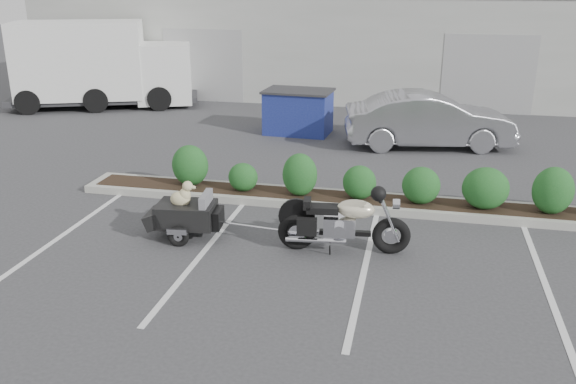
% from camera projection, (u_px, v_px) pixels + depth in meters
% --- Properties ---
extents(ground, '(90.00, 90.00, 0.00)m').
position_uv_depth(ground, '(298.00, 246.00, 10.43)').
color(ground, '#38383A').
rests_on(ground, ground).
extents(planter_kerb, '(12.00, 1.00, 0.15)m').
position_uv_depth(planter_kerb, '(369.00, 203.00, 12.23)').
color(planter_kerb, '#9E9E93').
rests_on(planter_kerb, ground).
extents(building, '(26.00, 10.00, 4.00)m').
position_uv_depth(building, '(380.00, 37.00, 25.42)').
color(building, '#9EA099').
rests_on(building, ground).
extents(motorcycle, '(2.21, 0.81, 1.27)m').
position_uv_depth(motorcycle, '(344.00, 223.00, 10.06)').
color(motorcycle, black).
rests_on(motorcycle, ground).
extents(pet_trailer, '(1.78, 1.00, 1.05)m').
position_uv_depth(pet_trailer, '(185.00, 213.00, 10.66)').
color(pet_trailer, black).
rests_on(pet_trailer, ground).
extents(sedan, '(4.64, 2.34, 1.46)m').
position_uv_depth(sedan, '(429.00, 120.00, 16.31)').
color(sedan, '#A2A2A9').
rests_on(sedan, ground).
extents(dumpster, '(2.02, 1.45, 1.28)m').
position_uv_depth(dumpster, '(298.00, 111.00, 17.80)').
color(dumpster, navy).
rests_on(dumpster, ground).
extents(delivery_truck, '(6.73, 4.18, 2.94)m').
position_uv_depth(delivery_truck, '(102.00, 66.00, 21.25)').
color(delivery_truck, silver).
rests_on(delivery_truck, ground).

